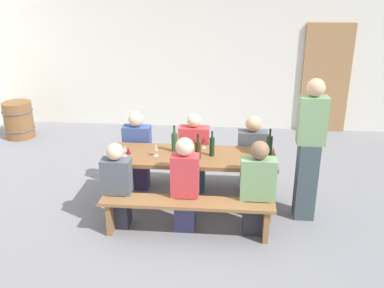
{
  "coord_description": "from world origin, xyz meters",
  "views": [
    {
      "loc": [
        0.44,
        -4.97,
        2.83
      ],
      "look_at": [
        0.0,
        0.0,
        0.9
      ],
      "focal_mm": 39.72,
      "sensor_mm": 36.0,
      "label": 1
    }
  ],
  "objects_px": {
    "wine_bottle_3": "(174,142)",
    "wine_glass_0": "(156,147)",
    "seated_guest_near_0": "(117,187)",
    "seated_guest_far_0": "(138,152)",
    "wine_glass_1": "(124,149)",
    "seated_guest_near_2": "(257,190)",
    "seated_guest_far_2": "(252,157)",
    "wooden_door": "(326,79)",
    "wine_glass_2": "(128,151)",
    "bench_near": "(187,208)",
    "bench_far": "(196,162)",
    "seated_guest_far_1": "(194,155)",
    "wine_bottle_2": "(269,145)",
    "wine_bottle_0": "(198,149)",
    "wine_bottle_1": "(212,146)",
    "seated_guest_near_1": "(185,186)",
    "tasting_table": "(192,161)",
    "wine_barrel": "(19,120)",
    "standing_host": "(309,152)",
    "wine_glass_3": "(204,140)"
  },
  "relations": [
    {
      "from": "bench_far",
      "to": "wine_glass_2",
      "type": "height_order",
      "value": "wine_glass_2"
    },
    {
      "from": "bench_far",
      "to": "wine_glass_0",
      "type": "relative_size",
      "value": 12.11
    },
    {
      "from": "wine_bottle_2",
      "to": "wine_bottle_3",
      "type": "relative_size",
      "value": 0.95
    },
    {
      "from": "wooden_door",
      "to": "wine_bottle_1",
      "type": "height_order",
      "value": "wooden_door"
    },
    {
      "from": "seated_guest_near_0",
      "to": "seated_guest_far_0",
      "type": "xyz_separation_m",
      "value": [
        0.03,
        1.03,
        0.03
      ]
    },
    {
      "from": "wine_glass_0",
      "to": "wine_barrel",
      "type": "height_order",
      "value": "wine_glass_0"
    },
    {
      "from": "wine_glass_1",
      "to": "seated_guest_near_0",
      "type": "relative_size",
      "value": 0.13
    },
    {
      "from": "seated_guest_near_0",
      "to": "wine_barrel",
      "type": "relative_size",
      "value": 1.56
    },
    {
      "from": "wooden_door",
      "to": "seated_guest_far_1",
      "type": "relative_size",
      "value": 1.84
    },
    {
      "from": "wine_glass_2",
      "to": "wine_bottle_0",
      "type": "bearing_deg",
      "value": 7.67
    },
    {
      "from": "seated_guest_far_1",
      "to": "wine_bottle_3",
      "type": "bearing_deg",
      "value": -27.72
    },
    {
      "from": "wine_bottle_0",
      "to": "seated_guest_near_2",
      "type": "bearing_deg",
      "value": -29.75
    },
    {
      "from": "wine_bottle_0",
      "to": "wine_bottle_1",
      "type": "distance_m",
      "value": 0.2
    },
    {
      "from": "wine_bottle_1",
      "to": "standing_host",
      "type": "xyz_separation_m",
      "value": [
        1.18,
        -0.11,
        0.01
      ]
    },
    {
      "from": "wine_glass_0",
      "to": "wine_barrel",
      "type": "xyz_separation_m",
      "value": [
        -3.07,
        2.47,
        -0.52
      ]
    },
    {
      "from": "seated_guest_near_2",
      "to": "seated_guest_far_2",
      "type": "relative_size",
      "value": 1.02
    },
    {
      "from": "wine_glass_1",
      "to": "seated_guest_far_0",
      "type": "xyz_separation_m",
      "value": [
        0.03,
        0.62,
        -0.3
      ]
    },
    {
      "from": "bench_far",
      "to": "wine_bottle_3",
      "type": "xyz_separation_m",
      "value": [
        -0.24,
        -0.56,
        0.53
      ]
    },
    {
      "from": "wine_bottle_2",
      "to": "wine_bottle_0",
      "type": "bearing_deg",
      "value": -165.79
    },
    {
      "from": "wine_glass_3",
      "to": "wine_glass_1",
      "type": "bearing_deg",
      "value": -159.78
    },
    {
      "from": "wine_glass_0",
      "to": "seated_guest_far_1",
      "type": "height_order",
      "value": "seated_guest_far_1"
    },
    {
      "from": "seated_guest_near_1",
      "to": "standing_host",
      "type": "distance_m",
      "value": 1.56
    },
    {
      "from": "wine_bottle_2",
      "to": "wine_glass_1",
      "type": "height_order",
      "value": "wine_bottle_2"
    },
    {
      "from": "wine_bottle_1",
      "to": "wine_bottle_3",
      "type": "bearing_deg",
      "value": 167.75
    },
    {
      "from": "wine_glass_3",
      "to": "seated_guest_near_0",
      "type": "distance_m",
      "value": 1.3
    },
    {
      "from": "wine_bottle_1",
      "to": "seated_guest_far_0",
      "type": "relative_size",
      "value": 0.29
    },
    {
      "from": "bench_far",
      "to": "seated_guest_near_2",
      "type": "distance_m",
      "value": 1.45
    },
    {
      "from": "wine_glass_3",
      "to": "seated_guest_far_2",
      "type": "distance_m",
      "value": 0.77
    },
    {
      "from": "seated_guest_far_0",
      "to": "standing_host",
      "type": "bearing_deg",
      "value": 74.49
    },
    {
      "from": "wine_bottle_3",
      "to": "wine_glass_0",
      "type": "height_order",
      "value": "wine_bottle_3"
    },
    {
      "from": "wine_bottle_3",
      "to": "wine_glass_0",
      "type": "relative_size",
      "value": 2.11
    },
    {
      "from": "tasting_table",
      "to": "wine_glass_2",
      "type": "xyz_separation_m",
      "value": [
        -0.77,
        -0.21,
        0.2
      ]
    },
    {
      "from": "wine_glass_2",
      "to": "seated_guest_near_1",
      "type": "xyz_separation_m",
      "value": [
        0.73,
        -0.3,
        -0.29
      ]
    },
    {
      "from": "wine_glass_1",
      "to": "seated_guest_far_2",
      "type": "xyz_separation_m",
      "value": [
        1.64,
        0.62,
        -0.31
      ]
    },
    {
      "from": "wine_bottle_1",
      "to": "seated_guest_near_1",
      "type": "relative_size",
      "value": 0.28
    },
    {
      "from": "wine_bottle_0",
      "to": "bench_far",
      "type": "bearing_deg",
      "value": 96.09
    },
    {
      "from": "wine_bottle_2",
      "to": "bench_far",
      "type": "bearing_deg",
      "value": 151.11
    },
    {
      "from": "seated_guest_near_0",
      "to": "seated_guest_far_2",
      "type": "relative_size",
      "value": 0.95
    },
    {
      "from": "seated_guest_near_1",
      "to": "wine_glass_0",
      "type": "bearing_deg",
      "value": 42.99
    },
    {
      "from": "wine_barrel",
      "to": "seated_guest_near_0",
      "type": "bearing_deg",
      "value": -47.53
    },
    {
      "from": "wine_glass_2",
      "to": "standing_host",
      "type": "distance_m",
      "value": 2.2
    },
    {
      "from": "wine_glass_1",
      "to": "seated_guest_near_2",
      "type": "xyz_separation_m",
      "value": [
        1.66,
        -0.41,
        -0.29
      ]
    },
    {
      "from": "tasting_table",
      "to": "wine_bottle_3",
      "type": "distance_m",
      "value": 0.33
    },
    {
      "from": "seated_guest_near_0",
      "to": "seated_guest_far_1",
      "type": "xyz_separation_m",
      "value": [
        0.84,
        1.03,
        0.02
      ]
    },
    {
      "from": "wine_glass_1",
      "to": "seated_guest_near_2",
      "type": "relative_size",
      "value": 0.12
    },
    {
      "from": "wooden_door",
      "to": "wine_glass_2",
      "type": "bearing_deg",
      "value": -131.13
    },
    {
      "from": "bench_far",
      "to": "seated_guest_near_1",
      "type": "bearing_deg",
      "value": -91.81
    },
    {
      "from": "bench_near",
      "to": "seated_guest_near_1",
      "type": "height_order",
      "value": "seated_guest_near_1"
    },
    {
      "from": "bench_near",
      "to": "bench_far",
      "type": "distance_m",
      "value": 1.33
    },
    {
      "from": "standing_host",
      "to": "wine_glass_1",
      "type": "bearing_deg",
      "value": -0.08
    }
  ]
}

